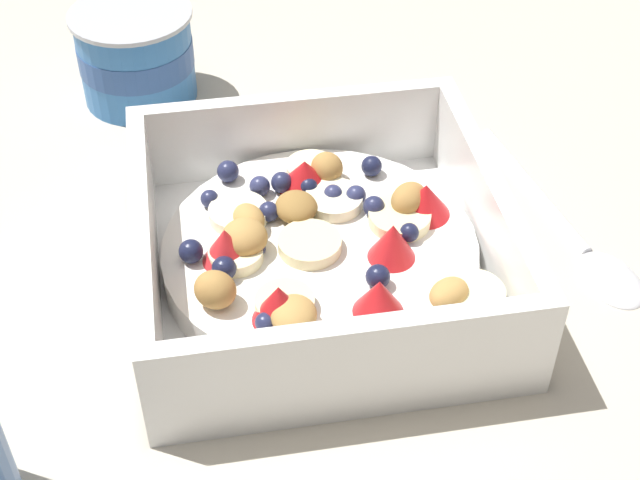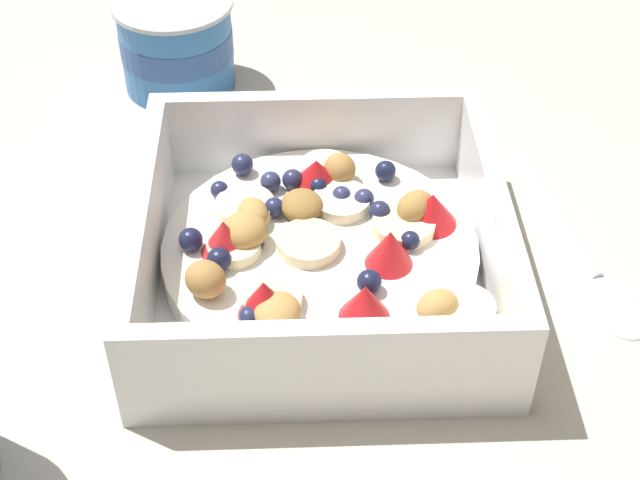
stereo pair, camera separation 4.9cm
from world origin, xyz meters
name	(u,v)px [view 2 (the right image)]	position (x,y,z in m)	size (l,w,h in m)	color
ground_plane	(345,292)	(0.00, 0.00, 0.00)	(2.40, 2.40, 0.00)	beige
fruit_bowl	(320,252)	(-0.01, 0.01, 0.02)	(0.19, 0.19, 0.06)	white
spoon	(598,270)	(0.14, 0.01, 0.00)	(0.05, 0.17, 0.01)	silver
yogurt_cup	(177,43)	(-0.11, 0.21, 0.03)	(0.08, 0.08, 0.06)	#3370B7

